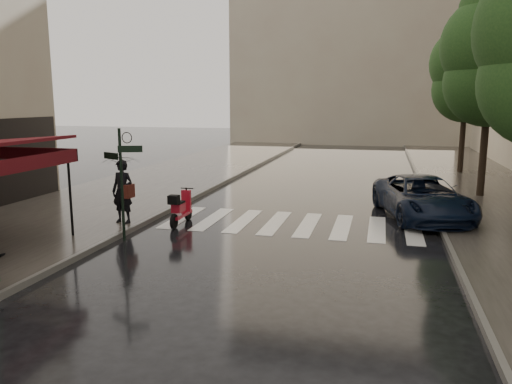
% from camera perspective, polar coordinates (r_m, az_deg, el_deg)
% --- Properties ---
extents(ground, '(120.00, 120.00, 0.00)m').
position_cam_1_polar(ground, '(11.35, -16.81, -9.72)').
color(ground, black).
rests_on(ground, ground).
extents(sidewalk_near, '(6.00, 60.00, 0.12)m').
position_cam_1_polar(sidewalk_near, '(23.70, -11.32, 1.03)').
color(sidewalk_near, '#38332D').
rests_on(sidewalk_near, ground).
extents(sidewalk_far, '(5.50, 60.00, 0.12)m').
position_cam_1_polar(sidewalk_far, '(21.91, 26.12, -0.58)').
color(sidewalk_far, '#38332D').
rests_on(sidewalk_far, ground).
extents(curb_near, '(0.12, 60.00, 0.16)m').
position_cam_1_polar(curb_near, '(22.56, -4.31, 0.78)').
color(curb_near, '#595651').
rests_on(curb_near, ground).
extents(curb_far, '(0.12, 60.00, 0.16)m').
position_cam_1_polar(curb_far, '(21.49, 18.82, -0.23)').
color(curb_far, '#595651').
rests_on(curb_far, ground).
extents(crosswalk, '(7.85, 3.20, 0.01)m').
position_cam_1_polar(crosswalk, '(15.79, 4.08, -3.63)').
color(crosswalk, silver).
rests_on(crosswalk, ground).
extents(signpost, '(1.17, 0.29, 3.10)m').
position_cam_1_polar(signpost, '(14.03, -15.12, 1.88)').
color(signpost, black).
rests_on(signpost, ground).
extents(backdrop_building, '(22.00, 6.00, 20.00)m').
position_cam_1_polar(backdrop_building, '(47.57, 11.46, 17.62)').
color(backdrop_building, tan).
rests_on(backdrop_building, ground).
extents(tree_mid, '(3.80, 3.80, 8.34)m').
position_cam_1_polar(tree_mid, '(21.51, 25.31, 14.13)').
color(tree_mid, black).
rests_on(tree_mid, sidewalk_far).
extents(tree_far, '(3.80, 3.80, 8.16)m').
position_cam_1_polar(tree_far, '(28.43, 23.01, 12.86)').
color(tree_far, black).
rests_on(tree_far, sidewalk_far).
extents(pedestrian_with_umbrella, '(1.28, 1.30, 2.60)m').
position_cam_1_polar(pedestrian_with_umbrella, '(15.66, -15.13, 2.77)').
color(pedestrian_with_umbrella, black).
rests_on(pedestrian_with_umbrella, sidewalk_near).
extents(scooter, '(0.43, 1.63, 1.07)m').
position_cam_1_polar(scooter, '(15.73, -8.63, -1.94)').
color(scooter, black).
rests_on(scooter, ground).
extents(parked_car, '(3.48, 5.41, 1.39)m').
position_cam_1_polar(parked_car, '(17.26, 18.49, -0.60)').
color(parked_car, black).
rests_on(parked_car, ground).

